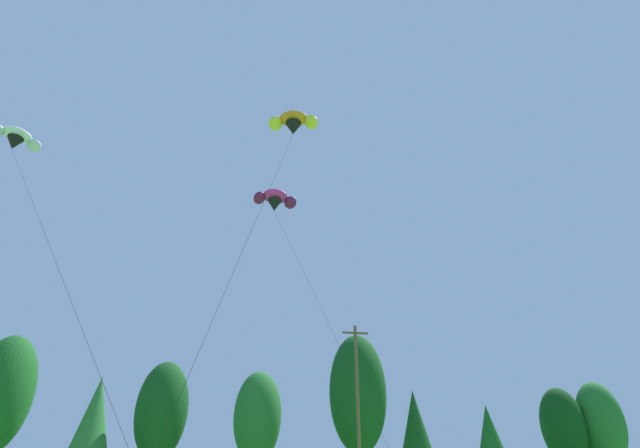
# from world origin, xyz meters

# --- Properties ---
(treeline_tree_c) EXTENTS (5.41, 5.41, 13.37)m
(treeline_tree_c) POSITION_xyz_m (-23.18, 52.97, 8.10)
(treeline_tree_c) COLOR #472D19
(treeline_tree_c) RESTS_ON ground_plane
(treeline_tree_d) EXTENTS (3.79, 3.79, 9.94)m
(treeline_tree_d) POSITION_xyz_m (-14.95, 53.61, 6.22)
(treeline_tree_d) COLOR #472D19
(treeline_tree_d) RESTS_ON ground_plane
(treeline_tree_e) EXTENTS (4.95, 4.95, 11.65)m
(treeline_tree_e) POSITION_xyz_m (-9.08, 54.30, 7.05)
(treeline_tree_e) COLOR #472D19
(treeline_tree_e) RESTS_ON ground_plane
(treeline_tree_f) EXTENTS (4.82, 4.82, 11.18)m
(treeline_tree_f) POSITION_xyz_m (0.22, 55.31, 6.77)
(treeline_tree_f) COLOR #472D19
(treeline_tree_f) RESTS_ON ground_plane
(treeline_tree_g) EXTENTS (5.80, 5.80, 14.81)m
(treeline_tree_g) POSITION_xyz_m (10.14, 52.81, 8.97)
(treeline_tree_g) COLOR #472D19
(treeline_tree_g) RESTS_ON ground_plane
(treeline_tree_h) EXTENTS (3.73, 3.73, 9.69)m
(treeline_tree_h) POSITION_xyz_m (16.90, 55.21, 6.06)
(treeline_tree_h) COLOR #472D19
(treeline_tree_h) RESTS_ON ground_plane
(treeline_tree_i) EXTENTS (3.41, 3.41, 8.22)m
(treeline_tree_i) POSITION_xyz_m (24.68, 54.13, 5.15)
(treeline_tree_i) COLOR #472D19
(treeline_tree_i) RESTS_ON ground_plane
(treeline_tree_j) EXTENTS (4.51, 4.51, 10.02)m
(treeline_tree_j) POSITION_xyz_m (32.62, 52.89, 6.06)
(treeline_tree_j) COLOR #472D19
(treeline_tree_j) RESTS_ON ground_plane
(treeline_tree_k) EXTENTS (4.67, 4.67, 10.62)m
(treeline_tree_k) POSITION_xyz_m (36.64, 52.10, 6.43)
(treeline_tree_k) COLOR #472D19
(treeline_tree_k) RESTS_ON ground_plane
(utility_pole) EXTENTS (2.20, 0.26, 12.67)m
(utility_pole) POSITION_xyz_m (7.22, 41.55, 6.61)
(utility_pole) COLOR brown
(utility_pole) RESTS_ON ground_plane
(parafoil_kite_high_white) EXTENTS (13.96, 13.87, 19.34)m
(parafoil_kite_high_white) POSITION_xyz_m (-17.02, 29.98, 20.18)
(parafoil_kite_high_white) COLOR white
(parafoil_kite_mid_magenta) EXTENTS (6.55, 12.30, 19.61)m
(parafoil_kite_mid_magenta) POSITION_xyz_m (-0.45, 34.99, 20.32)
(parafoil_kite_mid_magenta) COLOR #D12893
(parafoil_kite_far_orange) EXTENTS (5.68, 8.34, 18.79)m
(parafoil_kite_far_orange) POSITION_xyz_m (-0.27, 24.88, 19.63)
(parafoil_kite_far_orange) COLOR orange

